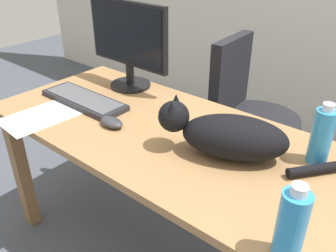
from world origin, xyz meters
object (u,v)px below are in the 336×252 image
Objects in this scene: computer_mouse at (112,122)px; spray_bottle at (322,136)px; cat at (228,135)px; monitor at (128,42)px; water_bottle at (291,226)px; office_chair at (247,134)px; keyboard at (84,100)px.

spray_bottle is at bearing 21.10° from computer_mouse.
spray_bottle is at bearing 32.15° from cat.
spray_bottle is at bearing -3.91° from monitor.
monitor reaches higher than water_bottle.
office_chair is 0.92m from keyboard.
office_chair is 0.83m from monitor.
office_chair and water_bottle have the same top height.
water_bottle reaches higher than keyboard.
spray_bottle reaches higher than computer_mouse.
office_chair is 4.29× the size of water_bottle.
cat is (0.24, -0.67, 0.39)m from office_chair.
spray_bottle is (0.95, -0.07, -0.13)m from monitor.
water_bottle is at bearing -12.05° from computer_mouse.
monitor is 0.35m from keyboard.
water_bottle is (1.04, -0.51, -0.13)m from monitor.
water_bottle reaches higher than computer_mouse.
computer_mouse is at bearing -105.56° from office_chair.
computer_mouse is 0.51× the size of spray_bottle.
spray_bottle is (0.98, 0.21, 0.09)m from keyboard.
spray_bottle is (0.72, 0.28, 0.08)m from computer_mouse.
keyboard is (-0.48, -0.71, 0.32)m from office_chair.
computer_mouse reaches higher than keyboard.
cat is (0.72, 0.04, 0.07)m from keyboard.
cat is 2.63× the size of spray_bottle.
office_chair is at bearing 109.92° from cat.
office_chair is at bearing 55.94° from keyboard.
monitor reaches higher than keyboard.
cat reaches higher than keyboard.
water_bottle is at bearing -58.61° from office_chair.
cat is at bearing 3.52° from keyboard.
keyboard is 2.05× the size of water_bottle.
office_chair is 0.82m from spray_bottle.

